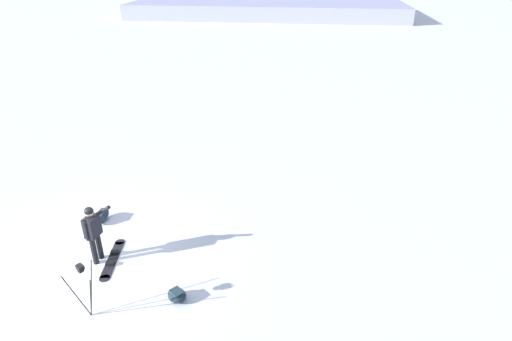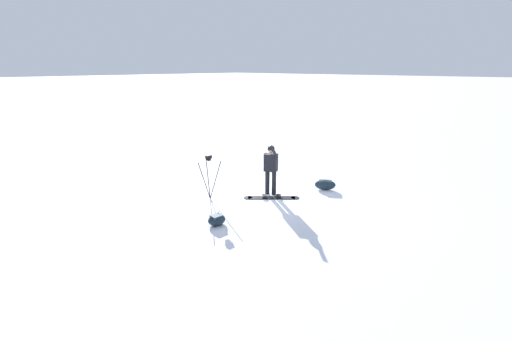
{
  "view_description": "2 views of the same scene",
  "coord_description": "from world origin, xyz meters",
  "px_view_note": "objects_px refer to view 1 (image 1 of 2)",
  "views": [
    {
      "loc": [
        3.68,
        8.73,
        7.11
      ],
      "look_at": [
        -2.08,
        3.9,
        3.26
      ],
      "focal_mm": 30.03,
      "sensor_mm": 36.0,
      "label": 1
    },
    {
      "loc": [
        -6.96,
        7.98,
        3.93
      ],
      "look_at": [
        -0.77,
        1.05,
        1.11
      ],
      "focal_mm": 24.11,
      "sensor_mm": 36.0,
      "label": 2
    }
  ],
  "objects_px": {
    "camera_tripod": "(83,280)",
    "gear_bag_small": "(102,216)",
    "snowboarder": "(93,229)",
    "gear_bag_large": "(177,295)",
    "snowboard": "(113,259)"
  },
  "relations": [
    {
      "from": "camera_tripod",
      "to": "snowboard",
      "type": "bearing_deg",
      "value": -137.08
    },
    {
      "from": "gear_bag_large",
      "to": "gear_bag_small",
      "type": "height_order",
      "value": "gear_bag_small"
    },
    {
      "from": "camera_tripod",
      "to": "gear_bag_small",
      "type": "bearing_deg",
      "value": -126.08
    },
    {
      "from": "snowboarder",
      "to": "gear_bag_large",
      "type": "height_order",
      "value": "snowboarder"
    },
    {
      "from": "snowboard",
      "to": "camera_tripod",
      "type": "xyz_separation_m",
      "value": [
        1.4,
        1.3,
        0.96
      ]
    },
    {
      "from": "snowboarder",
      "to": "snowboard",
      "type": "height_order",
      "value": "snowboarder"
    },
    {
      "from": "snowboard",
      "to": "gear_bag_large",
      "type": "xyz_separation_m",
      "value": [
        -0.13,
        2.39,
        0.12
      ]
    },
    {
      "from": "snowboard",
      "to": "gear_bag_small",
      "type": "xyz_separation_m",
      "value": [
        -0.84,
        -1.77,
        0.15
      ]
    },
    {
      "from": "snowboard",
      "to": "gear_bag_large",
      "type": "distance_m",
      "value": 2.4
    },
    {
      "from": "gear_bag_small",
      "to": "gear_bag_large",
      "type": "bearing_deg",
      "value": 80.25
    },
    {
      "from": "gear_bag_small",
      "to": "snowboarder",
      "type": "bearing_deg",
      "value": 54.84
    },
    {
      "from": "snowboard",
      "to": "gear_bag_small",
      "type": "height_order",
      "value": "gear_bag_small"
    },
    {
      "from": "snowboarder",
      "to": "gear_bag_small",
      "type": "relative_size",
      "value": 2.25
    },
    {
      "from": "gear_bag_large",
      "to": "gear_bag_small",
      "type": "xyz_separation_m",
      "value": [
        -0.72,
        -4.17,
        0.04
      ]
    },
    {
      "from": "camera_tripod",
      "to": "snowboarder",
      "type": "bearing_deg",
      "value": -126.98
    }
  ]
}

